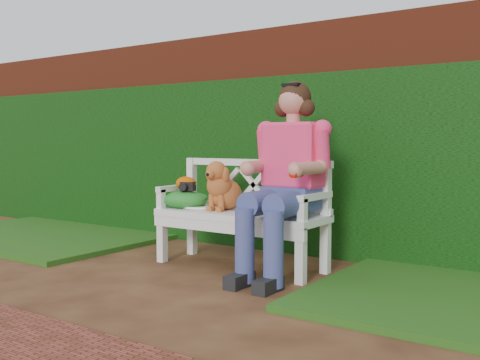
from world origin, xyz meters
The scene contains 11 objects.
ground centered at (0.00, 0.00, 0.00)m, with size 60.00×60.00×0.00m, color #3A1E12.
brick_wall centered at (0.00, 1.90, 1.10)m, with size 10.00×0.30×2.20m, color maroon.
ivy_hedge centered at (0.00, 1.68, 0.85)m, with size 10.00×0.18×1.70m, color #166011.
grass_left centered at (-2.40, 0.90, 0.03)m, with size 2.60×2.00×0.05m, color #204815.
garden_bench centered at (0.25, 0.85, 0.24)m, with size 1.58×0.60×0.48m, color white, non-canonical shape.
seated_woman centered at (0.74, 0.83, 0.80)m, with size 0.68×0.91×1.61m, color #F05E87, non-canonical shape.
dog centered at (0.07, 0.86, 0.70)m, with size 0.29×0.39×0.44m, color olive, non-canonical shape.
tennis_racket centered at (-0.21, 0.82, 0.49)m, with size 0.60×0.25×0.03m, color silver, non-canonical shape.
green_bag centered at (-0.33, 0.80, 0.56)m, with size 0.45×0.35×0.15m, color green, non-canonical shape.
camera_item centered at (-0.28, 0.80, 0.68)m, with size 0.12×0.09×0.08m, color black.
baseball_glove centered at (-0.33, 0.83, 0.70)m, with size 0.20×0.15×0.13m, color #CA5001.
Camera 1 is at (2.93, -3.06, 1.08)m, focal length 42.00 mm.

